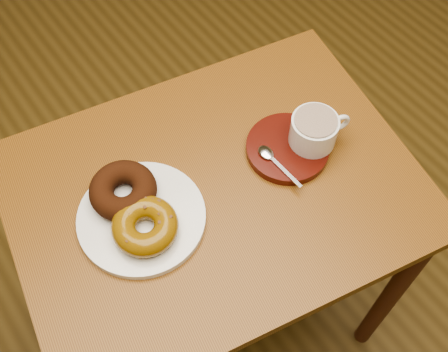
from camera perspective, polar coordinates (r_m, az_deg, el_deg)
ground at (r=1.61m, az=8.44°, el=-16.22°), size 6.00×6.00×0.00m
cafe_table at (r=1.10m, az=-0.85°, el=-4.06°), size 0.81×0.66×0.68m
donut_plate at (r=0.97m, az=-8.37°, el=-4.21°), size 0.23×0.23×0.01m
donut_cinnamon at (r=0.97m, az=-10.22°, el=-1.45°), size 0.16×0.16×0.04m
donut_caramel at (r=0.94m, az=-8.04°, el=-5.05°), size 0.16×0.16×0.04m
saucer at (r=1.04m, az=6.46°, el=2.82°), size 0.19×0.19×0.02m
coffee_cup at (r=1.03m, az=9.19°, el=4.64°), size 0.11×0.09×0.06m
teaspoon at (r=1.02m, az=4.66°, el=2.03°), size 0.02×0.11×0.01m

